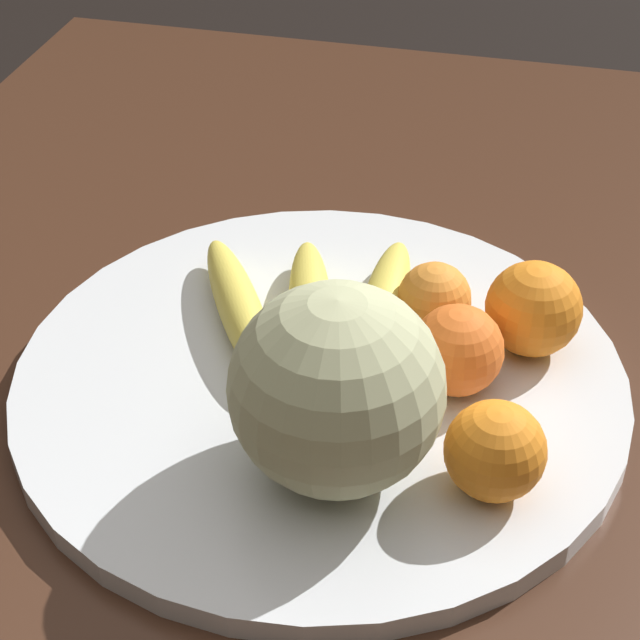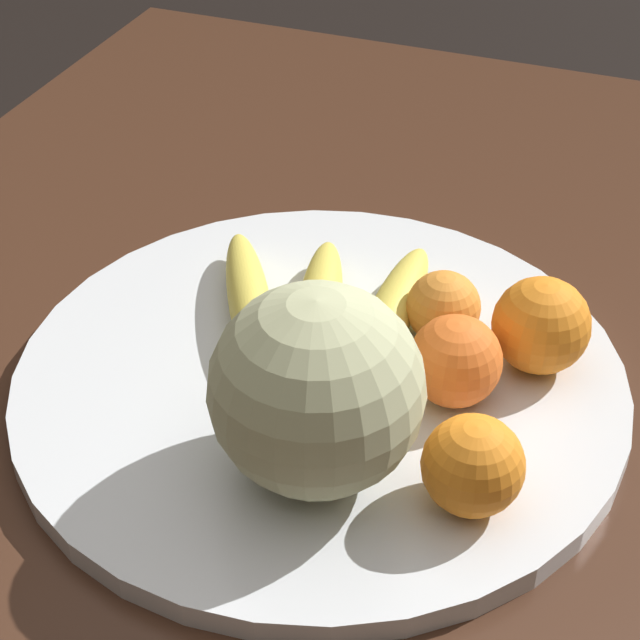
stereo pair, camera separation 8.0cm
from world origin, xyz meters
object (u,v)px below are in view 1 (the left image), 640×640
(produce_tag, at_px, (362,401))
(fruit_bowl, at_px, (320,379))
(melon, at_px, (337,389))
(orange_front_right, at_px, (495,451))
(kitchen_table, at_px, (398,446))
(banana_bunch, at_px, (311,308))
(orange_mid_center, at_px, (458,350))
(orange_back_left, at_px, (434,298))
(orange_front_left, at_px, (534,309))

(produce_tag, bearing_deg, fruit_bowl, 60.40)
(melon, height_order, orange_front_right, melon)
(fruit_bowl, relative_size, melon, 3.27)
(kitchen_table, distance_m, produce_tag, 0.15)
(melon, relative_size, orange_front_right, 2.10)
(fruit_bowl, height_order, banana_bunch, banana_bunch)
(fruit_bowl, distance_m, melon, 0.13)
(banana_bunch, distance_m, orange_mid_center, 0.13)
(kitchen_table, height_order, orange_back_left, orange_back_left)
(fruit_bowl, bearing_deg, banana_bunch, 21.01)
(orange_front_left, bearing_deg, orange_back_left, 85.33)
(fruit_bowl, bearing_deg, produce_tag, -125.62)
(kitchen_table, distance_m, melon, 0.25)
(orange_front_right, xyz_separation_m, produce_tag, (0.06, 0.10, -0.03))
(banana_bunch, relative_size, orange_mid_center, 3.13)
(melon, xyz_separation_m, orange_front_right, (0.01, -0.11, -0.04))
(orange_front_left, relative_size, orange_back_left, 1.27)
(banana_bunch, bearing_deg, orange_back_left, -93.86)
(melon, distance_m, produce_tag, 0.10)
(orange_front_right, bearing_deg, kitchen_table, 30.33)
(melon, bearing_deg, produce_tag, -3.36)
(fruit_bowl, height_order, orange_back_left, orange_back_left)
(melon, height_order, orange_front_left, melon)
(fruit_bowl, xyz_separation_m, orange_mid_center, (0.01, -0.10, 0.04))
(orange_front_left, distance_m, produce_tag, 0.15)
(fruit_bowl, relative_size, orange_front_left, 6.27)
(fruit_bowl, relative_size, orange_mid_center, 6.81)
(orange_front_left, xyz_separation_m, orange_back_left, (0.01, 0.08, -0.01))
(orange_mid_center, bearing_deg, banana_bunch, 69.35)
(orange_mid_center, height_order, orange_back_left, orange_mid_center)
(melon, xyz_separation_m, orange_front_left, (0.17, -0.12, -0.03))
(banana_bunch, bearing_deg, kitchen_table, -106.03)
(kitchen_table, relative_size, orange_mid_center, 17.58)
(orange_back_left, xyz_separation_m, produce_tag, (-0.10, 0.04, -0.03))
(kitchen_table, xyz_separation_m, orange_front_left, (0.01, -0.10, 0.16))
(kitchen_table, relative_size, orange_back_left, 20.64)
(fruit_bowl, height_order, orange_front_right, orange_front_right)
(melon, bearing_deg, banana_bunch, 20.13)
(kitchen_table, relative_size, banana_bunch, 5.62)
(melon, height_order, orange_back_left, melon)
(melon, bearing_deg, kitchen_table, -7.95)
(banana_bunch, xyz_separation_m, produce_tag, (-0.08, -0.06, -0.02))
(kitchen_table, bearing_deg, orange_front_left, -81.58)
(kitchen_table, bearing_deg, banana_bunch, 89.82)
(kitchen_table, distance_m, orange_mid_center, 0.17)
(melon, relative_size, banana_bunch, 0.67)
(banana_bunch, height_order, orange_back_left, orange_back_left)
(banana_bunch, xyz_separation_m, orange_front_left, (0.01, -0.17, 0.02))
(kitchen_table, distance_m, orange_front_left, 0.18)
(orange_back_left, relative_size, produce_tag, 0.63)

